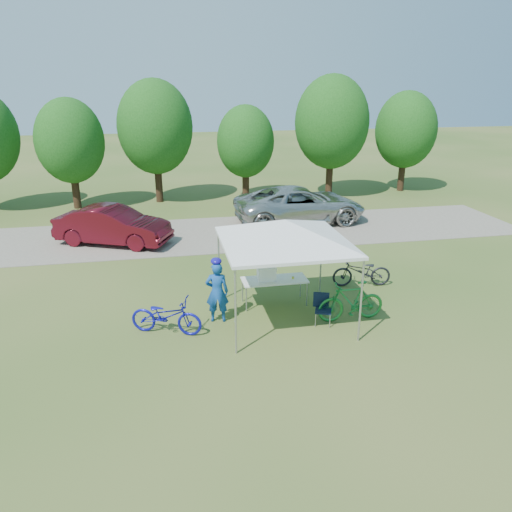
{
  "coord_description": "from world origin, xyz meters",
  "views": [
    {
      "loc": [
        -3.02,
        -11.55,
        6.01
      ],
      "look_at": [
        -0.34,
        2.0,
        1.1
      ],
      "focal_mm": 35.0,
      "sensor_mm": 36.0,
      "label": 1
    }
  ],
  "objects_px": {
    "bike_dark": "(362,272)",
    "bike_green": "(351,301)",
    "folding_table": "(274,281)",
    "cyclist": "(217,292)",
    "folding_chair": "(322,306)",
    "bike_blue": "(166,316)",
    "cooler": "(267,274)",
    "minivan": "(300,205)",
    "sedan": "(113,226)"
  },
  "relations": [
    {
      "from": "folding_chair",
      "to": "bike_dark",
      "type": "distance_m",
      "value": 2.86
    },
    {
      "from": "folding_table",
      "to": "cooler",
      "type": "height_order",
      "value": "cooler"
    },
    {
      "from": "folding_table",
      "to": "bike_dark",
      "type": "height_order",
      "value": "bike_dark"
    },
    {
      "from": "folding_chair",
      "to": "bike_green",
      "type": "distance_m",
      "value": 0.78
    },
    {
      "from": "cooler",
      "to": "sedan",
      "type": "bearing_deg",
      "value": 125.29
    },
    {
      "from": "bike_blue",
      "to": "bike_dark",
      "type": "relative_size",
      "value": 1.02
    },
    {
      "from": "cyclist",
      "to": "bike_dark",
      "type": "height_order",
      "value": "cyclist"
    },
    {
      "from": "cyclist",
      "to": "minivan",
      "type": "distance_m",
      "value": 9.95
    },
    {
      "from": "cooler",
      "to": "bike_green",
      "type": "relative_size",
      "value": 0.29
    },
    {
      "from": "folding_chair",
      "to": "minivan",
      "type": "xyz_separation_m",
      "value": [
        2.08,
        9.38,
        0.34
      ]
    },
    {
      "from": "folding_table",
      "to": "folding_chair",
      "type": "distance_m",
      "value": 1.68
    },
    {
      "from": "cooler",
      "to": "bike_dark",
      "type": "bearing_deg",
      "value": 13.11
    },
    {
      "from": "cyclist",
      "to": "bike_green",
      "type": "xyz_separation_m",
      "value": [
        3.43,
        -0.63,
        -0.28
      ]
    },
    {
      "from": "minivan",
      "to": "bike_green",
      "type": "bearing_deg",
      "value": 168.31
    },
    {
      "from": "cooler",
      "to": "minivan",
      "type": "xyz_separation_m",
      "value": [
        3.26,
        8.01,
        -0.12
      ]
    },
    {
      "from": "cooler",
      "to": "bike_blue",
      "type": "distance_m",
      "value": 3.06
    },
    {
      "from": "folding_table",
      "to": "bike_blue",
      "type": "bearing_deg",
      "value": -158.96
    },
    {
      "from": "cyclist",
      "to": "minivan",
      "type": "xyz_separation_m",
      "value": [
        4.72,
        8.75,
        -0.01
      ]
    },
    {
      "from": "bike_dark",
      "to": "minivan",
      "type": "bearing_deg",
      "value": -172.92
    },
    {
      "from": "minivan",
      "to": "sedan",
      "type": "distance_m",
      "value": 7.99
    },
    {
      "from": "cyclist",
      "to": "minivan",
      "type": "bearing_deg",
      "value": -109.75
    },
    {
      "from": "cyclist",
      "to": "bike_blue",
      "type": "xyz_separation_m",
      "value": [
        -1.33,
        -0.42,
        -0.34
      ]
    },
    {
      "from": "cyclist",
      "to": "bike_dark",
      "type": "bearing_deg",
      "value": -153.7
    },
    {
      "from": "folding_chair",
      "to": "cooler",
      "type": "xyz_separation_m",
      "value": [
        -1.18,
        1.36,
        0.46
      ]
    },
    {
      "from": "bike_blue",
      "to": "sedan",
      "type": "height_order",
      "value": "sedan"
    },
    {
      "from": "cooler",
      "to": "cyclist",
      "type": "xyz_separation_m",
      "value": [
        -1.47,
        -0.74,
        -0.11
      ]
    },
    {
      "from": "bike_dark",
      "to": "minivan",
      "type": "height_order",
      "value": "minivan"
    },
    {
      "from": "folding_table",
      "to": "bike_dark",
      "type": "bearing_deg",
      "value": 14.1
    },
    {
      "from": "cooler",
      "to": "bike_blue",
      "type": "xyz_separation_m",
      "value": [
        -2.8,
        -1.16,
        -0.46
      ]
    },
    {
      "from": "cooler",
      "to": "bike_green",
      "type": "xyz_separation_m",
      "value": [
        1.96,
        -1.37,
        -0.39
      ]
    },
    {
      "from": "folding_chair",
      "to": "cyclist",
      "type": "distance_m",
      "value": 2.74
    },
    {
      "from": "bike_green",
      "to": "cooler",
      "type": "bearing_deg",
      "value": -126.49
    },
    {
      "from": "bike_dark",
      "to": "sedan",
      "type": "height_order",
      "value": "sedan"
    },
    {
      "from": "folding_table",
      "to": "sedan",
      "type": "bearing_deg",
      "value": 126.61
    },
    {
      "from": "folding_table",
      "to": "minivan",
      "type": "bearing_deg",
      "value": 69.3
    },
    {
      "from": "folding_chair",
      "to": "minivan",
      "type": "relative_size",
      "value": 0.14
    },
    {
      "from": "folding_table",
      "to": "cyclist",
      "type": "bearing_deg",
      "value": -156.48
    },
    {
      "from": "folding_chair",
      "to": "bike_blue",
      "type": "bearing_deg",
      "value": -162.12
    },
    {
      "from": "cooler",
      "to": "folding_chair",
      "type": "bearing_deg",
      "value": -49.07
    },
    {
      "from": "folding_chair",
      "to": "bike_green",
      "type": "relative_size",
      "value": 0.45
    },
    {
      "from": "folding_chair",
      "to": "bike_blue",
      "type": "xyz_separation_m",
      "value": [
        -3.98,
        0.2,
        0.01
      ]
    },
    {
      "from": "folding_table",
      "to": "cyclist",
      "type": "xyz_separation_m",
      "value": [
        -1.7,
        -0.74,
        0.12
      ]
    },
    {
      "from": "bike_dark",
      "to": "folding_table",
      "type": "bearing_deg",
      "value": -67.88
    },
    {
      "from": "cooler",
      "to": "bike_blue",
      "type": "bearing_deg",
      "value": -157.41
    },
    {
      "from": "bike_dark",
      "to": "bike_green",
      "type": "bearing_deg",
      "value": -21.17
    },
    {
      "from": "folding_table",
      "to": "cyclist",
      "type": "distance_m",
      "value": 1.85
    },
    {
      "from": "cyclist",
      "to": "sedan",
      "type": "bearing_deg",
      "value": -58.04
    },
    {
      "from": "cyclist",
      "to": "bike_dark",
      "type": "distance_m",
      "value": 4.85
    },
    {
      "from": "bike_green",
      "to": "bike_dark",
      "type": "distance_m",
      "value": 2.41
    },
    {
      "from": "minivan",
      "to": "cyclist",
      "type": "bearing_deg",
      "value": 147.81
    }
  ]
}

